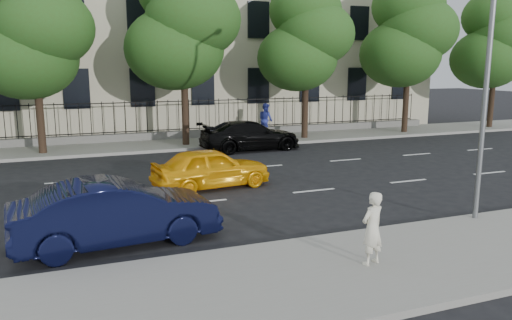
{
  "coord_description": "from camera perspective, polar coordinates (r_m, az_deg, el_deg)",
  "views": [
    {
      "loc": [
        -7.97,
        -12.49,
        4.35
      ],
      "look_at": [
        -1.97,
        3.0,
        1.14
      ],
      "focal_mm": 35.0,
      "sensor_mm": 36.0,
      "label": 1
    }
  ],
  "objects": [
    {
      "name": "iron_fence",
      "position": [
        29.53,
        -5.36,
        3.68
      ],
      "size": [
        30.0,
        0.5,
        2.2
      ],
      "color": "slate",
      "rests_on": "far_sidewalk"
    },
    {
      "name": "navy_sedan",
      "position": [
        12.6,
        -15.65,
        -5.81
      ],
      "size": [
        5.04,
        2.2,
        1.61
      ],
      "primitive_type": "imported",
      "rotation": [
        0.0,
        0.0,
        1.67
      ],
      "color": "black",
      "rests_on": "ground"
    },
    {
      "name": "near_sidewalk",
      "position": [
        12.4,
        20.93,
        -9.97
      ],
      "size": [
        60.0,
        4.0,
        0.15
      ],
      "primitive_type": "cube",
      "color": "gray",
      "rests_on": "ground"
    },
    {
      "name": "tree_b",
      "position": [
        25.91,
        -24.02,
        13.32
      ],
      "size": [
        5.53,
        5.12,
        8.97
      ],
      "color": "#382619",
      "rests_on": "far_sidewalk"
    },
    {
      "name": "pedestrian_far",
      "position": [
        29.55,
        1.12,
        4.65
      ],
      "size": [
        0.96,
        1.1,
        1.93
      ],
      "primitive_type": "imported",
      "rotation": [
        0.0,
        0.0,
        1.84
      ],
      "color": "#2D379A",
      "rests_on": "far_sidewalk"
    },
    {
      "name": "yellow_taxi",
      "position": [
        17.78,
        -5.15,
        -0.89
      ],
      "size": [
        4.39,
        2.19,
        1.44
      ],
      "primitive_type": "imported",
      "rotation": [
        0.0,
        0.0,
        1.69
      ],
      "color": "#FFB00D",
      "rests_on": "ground"
    },
    {
      "name": "tree_c",
      "position": [
        26.62,
        -8.37,
        15.26
      ],
      "size": [
        5.89,
        5.5,
        9.8
      ],
      "color": "#382619",
      "rests_on": "far_sidewalk"
    },
    {
      "name": "lane_markings",
      "position": [
        19.48,
        3.54,
        -1.97
      ],
      "size": [
        49.6,
        4.62,
        0.01
      ],
      "primitive_type": null,
      "color": "silver",
      "rests_on": "ground"
    },
    {
      "name": "ground",
      "position": [
        15.44,
        10.95,
        -5.63
      ],
      "size": [
        120.0,
        120.0,
        0.0
      ],
      "primitive_type": "plane",
      "color": "black",
      "rests_on": "ground"
    },
    {
      "name": "street_light",
      "position": [
        15.01,
        23.76,
        13.09
      ],
      "size": [
        0.25,
        3.32,
        8.05
      ],
      "color": "slate",
      "rests_on": "near_sidewalk"
    },
    {
      "name": "tree_f",
      "position": [
        37.42,
        25.68,
        12.22
      ],
      "size": [
        5.52,
        5.12,
        9.01
      ],
      "color": "#382619",
      "rests_on": "far_sidewalk"
    },
    {
      "name": "far_sidewalk",
      "position": [
        27.99,
        -4.38,
        2.12
      ],
      "size": [
        60.0,
        4.0,
        0.15
      ],
      "primitive_type": "cube",
      "color": "gray",
      "rests_on": "ground"
    },
    {
      "name": "tree_d",
      "position": [
        28.98,
        5.69,
        13.83
      ],
      "size": [
        5.34,
        4.94,
        8.84
      ],
      "color": "#382619",
      "rests_on": "far_sidewalk"
    },
    {
      "name": "woman_near",
      "position": [
        10.88,
        13.14,
        -7.61
      ],
      "size": [
        0.66,
        0.53,
        1.58
      ],
      "primitive_type": "imported",
      "rotation": [
        0.0,
        0.0,
        3.45
      ],
      "color": "white",
      "rests_on": "near_sidewalk"
    },
    {
      "name": "black_sedan",
      "position": [
        25.45,
        -0.66,
        2.82
      ],
      "size": [
        5.26,
        2.27,
        1.51
      ],
      "primitive_type": "imported",
      "rotation": [
        0.0,
        0.0,
        1.6
      ],
      "color": "black",
      "rests_on": "ground"
    },
    {
      "name": "tree_e",
      "position": [
        32.74,
        17.03,
        13.7
      ],
      "size": [
        5.71,
        5.31,
        9.46
      ],
      "color": "#382619",
      "rests_on": "far_sidewalk"
    }
  ]
}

